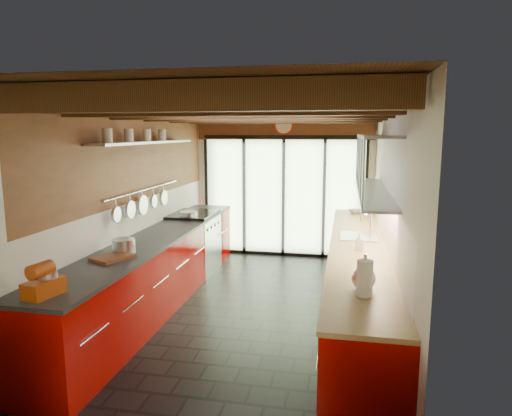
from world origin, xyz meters
name	(u,v)px	position (x,y,z in m)	size (l,w,h in m)	color
ground	(254,310)	(0.00, 0.00, 0.00)	(5.50, 5.50, 0.00)	black
room_shell	(253,181)	(0.00, 0.00, 1.65)	(5.50, 5.50, 5.50)	silver
ceiling_beams	(259,114)	(0.00, 0.38, 2.46)	(3.14, 5.06, 4.90)	#593316
glass_door	(284,165)	(0.00, 2.69, 1.66)	(2.95, 0.10, 2.90)	#C6EAAD
left_counter	(158,270)	(-1.28, 0.00, 0.46)	(0.68, 5.00, 0.92)	#9A0400
range_stove	(194,243)	(-1.28, 1.45, 0.47)	(0.66, 0.90, 0.97)	silver
right_counter	(358,282)	(1.27, 0.00, 0.46)	(0.68, 5.00, 0.92)	#9A0400
sink_assembly	(360,234)	(1.29, 0.40, 0.96)	(0.45, 0.52, 0.43)	silver
upper_cabinets_right	(375,164)	(1.43, 0.30, 1.85)	(0.34, 3.00, 3.00)	silver
left_wall_fixtures	(146,162)	(-1.47, 0.18, 1.85)	(0.28, 2.60, 0.96)	silver
stand_mixer	(44,282)	(-1.27, -2.24, 1.03)	(0.23, 0.34, 0.29)	#AC400D
pot_large	(124,246)	(-1.27, -0.89, 1.00)	(0.25, 0.25, 0.16)	silver
pot_small	(188,215)	(-1.27, 1.21, 0.97)	(0.27, 0.27, 0.11)	silver
cutting_board	(113,257)	(-1.27, -1.14, 0.94)	(0.28, 0.40, 0.03)	brown
kettle	(364,277)	(1.27, -1.56, 1.03)	(0.26, 0.28, 0.24)	silver
paper_towel	(365,279)	(1.27, -1.76, 1.07)	(0.16, 0.16, 0.35)	white
soap_bottle	(360,241)	(1.27, -0.25, 1.02)	(0.09, 0.09, 0.20)	silver
bowl	(356,211)	(1.27, 2.20, 0.95)	(0.22, 0.22, 0.05)	silver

